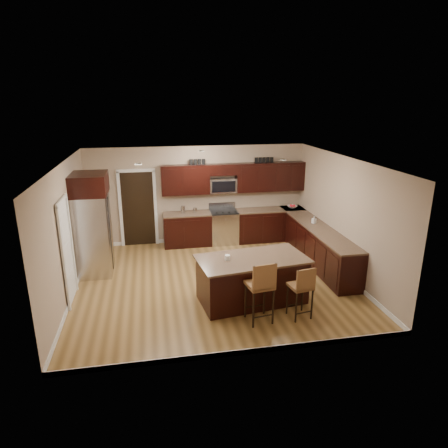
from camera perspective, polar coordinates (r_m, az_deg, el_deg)
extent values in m
plane|color=olive|center=(9.05, -1.43, -8.17)|extent=(6.00, 6.00, 0.00)
plane|color=silver|center=(8.24, -1.57, 9.00)|extent=(6.00, 6.00, 0.00)
plane|color=tan|center=(11.18, -3.76, 4.18)|extent=(6.00, 0.00, 6.00)
plane|color=tan|center=(8.62, -21.59, -1.10)|extent=(0.00, 5.50, 5.50)
plane|color=tan|center=(9.48, 16.72, 1.02)|extent=(0.00, 5.50, 5.50)
cube|color=black|center=(11.10, -5.27, -0.83)|extent=(1.30, 0.60, 0.88)
cube|color=black|center=(11.55, 6.56, -0.14)|extent=(1.94, 0.60, 0.88)
cube|color=black|center=(10.03, 13.52, -3.29)|extent=(0.60, 3.35, 0.88)
cube|color=brown|center=(10.97, -5.34, 1.45)|extent=(1.30, 0.63, 0.04)
cube|color=brown|center=(11.42, 6.64, 2.06)|extent=(1.94, 0.63, 0.04)
cube|color=brown|center=(9.88, 13.71, -0.79)|extent=(0.63, 3.35, 0.04)
cube|color=black|center=(10.88, -5.55, 6.30)|extent=(1.30, 0.33, 0.80)
cube|color=black|center=(11.34, 6.60, 6.72)|extent=(1.94, 0.33, 0.80)
cube|color=black|center=(10.97, -0.17, 7.81)|extent=(0.76, 0.33, 0.30)
cube|color=silver|center=(11.23, -0.04, -0.48)|extent=(0.76, 0.64, 0.90)
cube|color=black|center=(11.10, -0.04, 1.78)|extent=(0.76, 0.60, 0.03)
cube|color=black|center=(10.95, 0.25, -0.96)|extent=(0.65, 0.01, 0.45)
cube|color=silver|center=(11.33, -0.29, 2.68)|extent=(0.76, 0.05, 0.18)
cube|color=silver|center=(11.08, -0.19, 5.53)|extent=(0.76, 0.31, 0.40)
cube|color=black|center=(11.17, -12.16, 2.12)|extent=(0.85, 0.03, 2.06)
cube|color=white|center=(8.44, -21.56, -3.86)|extent=(0.03, 0.80, 2.04)
cube|color=black|center=(8.09, 3.99, -8.02)|extent=(2.16, 1.29, 0.88)
cube|color=brown|center=(7.90, 4.06, -5.01)|extent=(2.28, 1.40, 0.04)
cube|color=black|center=(8.26, 3.93, -10.49)|extent=(2.07, 1.20, 0.09)
cube|color=brown|center=(7.27, 5.10, -8.65)|extent=(0.51, 0.51, 0.06)
cube|color=brown|center=(7.01, 5.83, -7.62)|extent=(0.45, 0.11, 0.48)
cylinder|color=black|center=(7.24, 3.94, -12.12)|extent=(0.04, 0.04, 0.69)
cylinder|color=black|center=(7.34, 6.90, -11.79)|extent=(0.04, 0.04, 0.69)
cylinder|color=black|center=(7.56, 3.21, -10.73)|extent=(0.04, 0.04, 0.69)
cylinder|color=black|center=(7.66, 6.03, -10.43)|extent=(0.04, 0.04, 0.69)
cube|color=brown|center=(7.55, 10.85, -8.71)|extent=(0.45, 0.45, 0.06)
cube|color=brown|center=(7.33, 11.65, -7.84)|extent=(0.39, 0.10, 0.41)
cylinder|color=black|center=(7.51, 9.97, -11.62)|extent=(0.03, 0.03, 0.60)
cylinder|color=black|center=(7.62, 12.35, -11.30)|extent=(0.03, 0.03, 0.60)
cylinder|color=black|center=(7.78, 9.12, -10.48)|extent=(0.03, 0.03, 0.60)
cylinder|color=black|center=(7.89, 11.42, -10.19)|extent=(0.03, 0.03, 0.60)
cube|color=silver|center=(9.62, -18.07, -1.41)|extent=(0.72, 0.94, 1.89)
cube|color=black|center=(9.57, -15.91, -1.29)|extent=(0.01, 0.02, 1.79)
cylinder|color=silver|center=(9.47, -15.84, -0.90)|extent=(0.02, 0.02, 0.84)
cylinder|color=silver|center=(9.62, -15.77, -0.60)|extent=(0.02, 0.02, 0.84)
cube|color=black|center=(9.32, -18.75, 5.44)|extent=(0.78, 1.00, 0.46)
cube|color=olive|center=(10.20, -1.43, -5.05)|extent=(0.85, 0.61, 0.01)
imported|color=silver|center=(11.61, 9.73, 2.46)|extent=(0.33, 0.33, 0.07)
imported|color=#B2B2B2|center=(10.25, 12.73, 0.60)|extent=(0.11, 0.11, 0.19)
cylinder|color=silver|center=(10.92, -5.89, 2.05)|extent=(0.12, 0.12, 0.21)
cylinder|color=silver|center=(10.96, -4.18, 1.97)|extent=(0.11, 0.11, 0.14)
cylinder|color=white|center=(7.77, 0.48, -4.81)|extent=(0.10, 0.10, 0.10)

